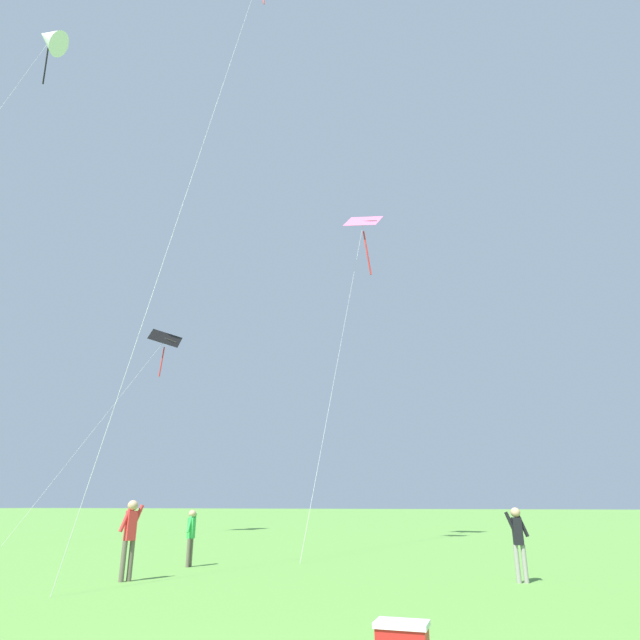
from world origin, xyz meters
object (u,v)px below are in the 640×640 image
at_px(kite_white_distant, 50,39).
at_px(person_far_back, 518,537).
at_px(person_with_spool, 130,532).
at_px(kite_pink_low, 364,234).
at_px(kite_black_large, 163,346).
at_px(person_in_red_shirt, 191,532).

height_order(kite_white_distant, person_far_back, kite_white_distant).
height_order(person_with_spool, person_far_back, person_with_spool).
bearing_deg(person_far_back, kite_pink_low, 116.06).
xyz_separation_m(kite_pink_low, kite_black_large, (-14.07, 1.88, -4.95)).
relative_size(kite_white_distant, person_far_back, 18.74).
bearing_deg(kite_pink_low, person_far_back, -63.94).
relative_size(kite_black_large, person_with_spool, 7.17).
bearing_deg(kite_white_distant, person_in_red_shirt, -17.65).
bearing_deg(kite_black_large, kite_white_distant, -113.22).
distance_m(kite_white_distant, kite_black_large, 20.46).
relative_size(kite_pink_low, kite_white_distant, 0.60).
xyz_separation_m(kite_white_distant, kite_black_large, (3.99, 9.29, -17.79)).
bearing_deg(person_far_back, person_in_red_shirt, 176.11).
xyz_separation_m(kite_pink_low, person_far_back, (6.32, -12.93, -15.47)).
xyz_separation_m(person_with_spool, person_in_red_shirt, (-0.20, 3.14, -0.15)).
relative_size(kite_white_distant, person_in_red_shirt, 19.83).
height_order(kite_pink_low, person_with_spool, kite_pink_low).
distance_m(person_with_spool, person_far_back, 9.12).
distance_m(kite_white_distant, person_with_spool, 33.23).
bearing_deg(kite_pink_low, kite_black_large, 172.40).
distance_m(kite_black_large, person_with_spool, 23.33).
distance_m(kite_pink_low, kite_black_large, 15.03).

